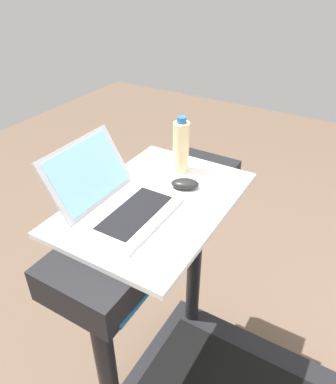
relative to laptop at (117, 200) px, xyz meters
name	(u,v)px	position (x,y,z in m)	size (l,w,h in m)	color
desk_board	(155,203)	(0.11, -0.07, -0.05)	(0.69, 0.47, 0.02)	white
laptop	(117,200)	(0.00, 0.00, 0.00)	(0.32, 0.33, 0.21)	#B7B7BC
computer_mouse	(185,184)	(0.23, -0.12, -0.03)	(0.06, 0.10, 0.03)	black
water_bottle	(181,147)	(0.33, -0.05, 0.06)	(0.06, 0.06, 0.22)	beige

